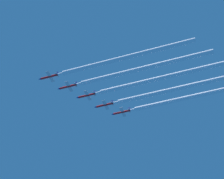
{
  "coord_description": "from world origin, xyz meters",
  "views": [
    {
      "loc": [
        -162.6,
        -70.35,
        1.95
      ],
      "look_at": [
        0.04,
        -15.8,
        170.49
      ],
      "focal_mm": 64.93,
      "sensor_mm": 36.0,
      "label": 1
    }
  ],
  "objects": [
    {
      "name": "jet_lead",
      "position": [
        -19.32,
        16.75,
        173.05
      ],
      "size": [
        8.94,
        13.02,
        3.13
      ],
      "color": "red"
    },
    {
      "name": "jet_second_echelon",
      "position": [
        -9.23,
        9.01,
        172.0
      ],
      "size": [
        8.94,
        13.02,
        3.13
      ],
      "color": "red"
    },
    {
      "name": "jet_third_echelon",
      "position": [
        0.15,
        0.59,
        170.58
      ],
      "size": [
        8.94,
        13.02,
        3.13
      ],
      "color": "red"
    },
    {
      "name": "jet_fourth_echelon",
      "position": [
        9.98,
        -7.41,
        168.96
      ],
      "size": [
        8.94,
        13.02,
        3.13
      ],
      "color": "red"
    },
    {
      "name": "jet_fifth_echelon",
      "position": [
        18.62,
        -15.72,
        168.02
      ],
      "size": [
        8.94,
        13.02,
        3.13
      ],
      "color": "red"
    },
    {
      "name": "smoke_trail_lead",
      "position": [
        -19.32,
        -29.34,
        173.02
      ],
      "size": [
        2.61,
        80.36,
        2.61
      ],
      "color": "white"
    },
    {
      "name": "smoke_trail_second_echelon",
      "position": [
        -9.23,
        -37.2,
        171.97
      ],
      "size": [
        2.61,
        80.61,
        2.61
      ],
      "color": "white"
    },
    {
      "name": "smoke_trail_third_echelon",
      "position": [
        0.15,
        -48.77,
        170.55
      ],
      "size": [
        2.61,
        86.9,
        2.61
      ],
      "color": "white"
    },
    {
      "name": "smoke_trail_fourth_echelon",
      "position": [
        9.98,
        -56.69,
        168.93
      ],
      "size": [
        2.61,
        86.74,
        2.61
      ],
      "color": "white"
    },
    {
      "name": "smoke_trail_fifth_echelon",
      "position": [
        18.62,
        -59.66,
        167.99
      ],
      "size": [
        2.61,
        76.07,
        2.61
      ],
      "color": "white"
    }
  ]
}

